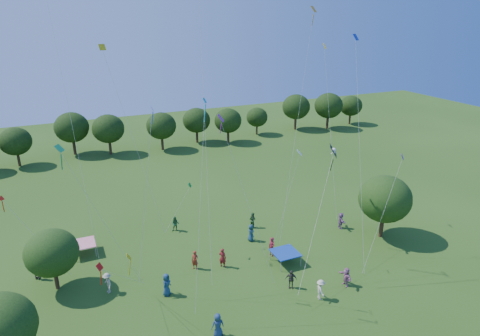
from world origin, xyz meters
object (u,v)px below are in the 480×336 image
at_px(near_tree_north, 52,253).
at_px(tent_red_stripe, 82,244).
at_px(tent_blue, 285,253).
at_px(pirate_kite, 333,153).
at_px(red_high_kite, 199,0).
at_px(near_tree_east, 385,199).

height_order(near_tree_north, tent_red_stripe, near_tree_north).
distance_m(tent_blue, pirate_kite, 9.80).
bearing_deg(tent_blue, red_high_kite, 147.91).
height_order(tent_red_stripe, red_high_kite, red_high_kite).
bearing_deg(near_tree_east, tent_red_stripe, 162.35).
bearing_deg(pirate_kite, tent_red_stripe, 160.15).
xyz_separation_m(tent_red_stripe, red_high_kite, (10.21, -5.19, 20.82)).
distance_m(tent_blue, red_high_kite, 22.00).
distance_m(tent_red_stripe, pirate_kite, 24.21).
bearing_deg(pirate_kite, red_high_kite, 167.20).
bearing_deg(tent_blue, tent_red_stripe, 151.10).
height_order(near_tree_east, tent_blue, near_tree_east).
height_order(tent_blue, pirate_kite, pirate_kite).
xyz_separation_m(tent_red_stripe, tent_blue, (16.22, -8.95, 0.00)).
bearing_deg(red_high_kite, near_tree_east, -11.56).
bearing_deg(pirate_kite, near_tree_north, 172.67).
distance_m(near_tree_east, red_high_kite, 24.88).
height_order(tent_blue, red_high_kite, red_high_kite).
xyz_separation_m(pirate_kite, red_high_kite, (-11.21, 2.55, 12.61)).
relative_size(tent_red_stripe, red_high_kite, 0.09).
bearing_deg(red_high_kite, near_tree_north, 177.63).
relative_size(tent_blue, red_high_kite, 0.09).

